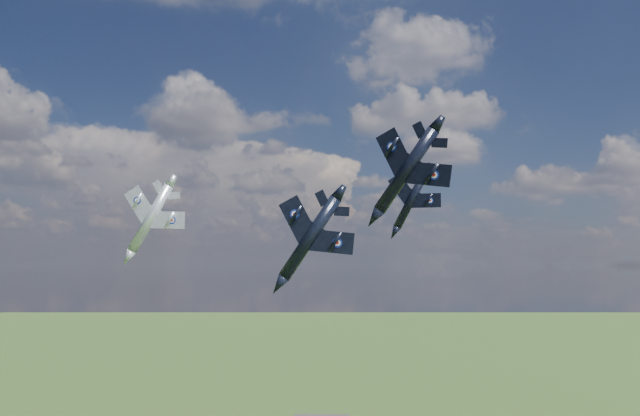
# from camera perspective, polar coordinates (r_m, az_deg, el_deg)

# --- Properties ---
(jet_lead_navy) EXTENTS (14.02, 17.99, 9.39)m
(jet_lead_navy) POSITION_cam_1_polar(r_m,az_deg,el_deg) (78.60, -0.92, -2.74)
(jet_lead_navy) COLOR black
(jet_right_navy) EXTENTS (13.32, 15.40, 7.64)m
(jet_right_navy) POSITION_cam_1_polar(r_m,az_deg,el_deg) (61.10, 7.90, 3.43)
(jet_right_navy) COLOR black
(jet_high_navy) EXTENTS (14.52, 17.48, 7.91)m
(jet_high_navy) POSITION_cam_1_polar(r_m,az_deg,el_deg) (111.97, 8.35, 0.76)
(jet_high_navy) COLOR black
(jet_left_silver) EXTENTS (11.07, 14.73, 7.53)m
(jet_left_silver) POSITION_cam_1_polar(r_m,az_deg,el_deg) (88.91, -15.25, -0.90)
(jet_left_silver) COLOR #AFB2BA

